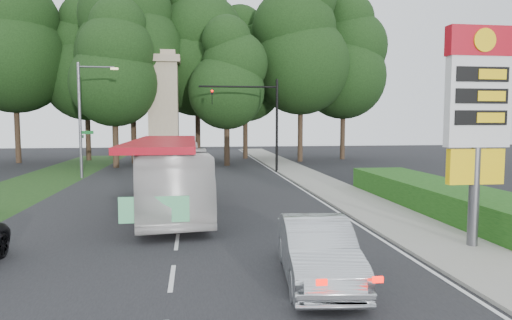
{
  "coord_description": "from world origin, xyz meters",
  "views": [
    {
      "loc": [
        0.59,
        -10.96,
        4.01
      ],
      "look_at": [
        3.43,
        9.82,
        2.2
      ],
      "focal_mm": 32.0,
      "sensor_mm": 36.0,
      "label": 1
    }
  ],
  "objects": [
    {
      "name": "ground",
      "position": [
        0.0,
        0.0,
        0.0
      ],
      "size": [
        120.0,
        120.0,
        0.0
      ],
      "primitive_type": "plane",
      "color": "black",
      "rests_on": "ground"
    },
    {
      "name": "tree_monument_right",
      "position": [
        3.5,
        29.5,
        8.01
      ],
      "size": [
        6.72,
        6.72,
        13.2
      ],
      "color": "#2D2116",
      "rests_on": "ground"
    },
    {
      "name": "traffic_signal_mast",
      "position": [
        5.68,
        24.0,
        4.67
      ],
      "size": [
        6.1,
        0.35,
        7.2
      ],
      "color": "black",
      "rests_on": "ground"
    },
    {
      "name": "sidewalk_right",
      "position": [
        8.5,
        12.0,
        0.06
      ],
      "size": [
        3.0,
        80.0,
        0.12
      ],
      "primitive_type": "cube",
      "color": "gray",
      "rests_on": "ground"
    },
    {
      "name": "road_surface",
      "position": [
        0.0,
        12.0,
        0.01
      ],
      "size": [
        14.0,
        80.0,
        0.02
      ],
      "primitive_type": "cube",
      "color": "black",
      "rests_on": "ground"
    },
    {
      "name": "transit_bus",
      "position": [
        -0.71,
        9.49,
        1.58
      ],
      "size": [
        4.07,
        11.6,
        3.16
      ],
      "primitive_type": "imported",
      "rotation": [
        0.0,
        0.0,
        0.13
      ],
      "color": "silver",
      "rests_on": "ground"
    },
    {
      "name": "tree_west_mid",
      "position": [
        -16.0,
        35.0,
        11.69
      ],
      "size": [
        9.8,
        9.8,
        19.25
      ],
      "color": "#2D2116",
      "rests_on": "ground"
    },
    {
      "name": "grass_verge_left",
      "position": [
        -9.5,
        18.0,
        0.01
      ],
      "size": [
        5.0,
        50.0,
        0.02
      ],
      "primitive_type": "cube",
      "color": "#193814",
      "rests_on": "ground"
    },
    {
      "name": "tree_east_near",
      "position": [
        6.0,
        37.0,
        9.68
      ],
      "size": [
        8.12,
        8.12,
        15.95
      ],
      "color": "#2D2116",
      "rests_on": "ground"
    },
    {
      "name": "tree_center_right",
      "position": [
        1.0,
        35.0,
        11.02
      ],
      "size": [
        9.24,
        9.24,
        18.15
      ],
      "color": "#2D2116",
      "rests_on": "ground"
    },
    {
      "name": "tree_east_mid",
      "position": [
        11.0,
        33.0,
        11.35
      ],
      "size": [
        9.52,
        9.52,
        18.7
      ],
      "color": "#2D2116",
      "rests_on": "ground"
    },
    {
      "name": "tree_far_east",
      "position": [
        16.0,
        35.0,
        10.35
      ],
      "size": [
        8.68,
        8.68,
        17.05
      ],
      "color": "#2D2116",
      "rests_on": "ground"
    },
    {
      "name": "tree_monument_left",
      "position": [
        -6.0,
        29.0,
        8.68
      ],
      "size": [
        7.28,
        7.28,
        14.3
      ],
      "color": "#2D2116",
      "rests_on": "ground"
    },
    {
      "name": "sedan_silver",
      "position": [
        3.61,
        -0.14,
        0.78
      ],
      "size": [
        2.12,
        4.86,
        1.55
      ],
      "primitive_type": "imported",
      "rotation": [
        0.0,
        0.0,
        -0.1
      ],
      "color": "#B5B9BE",
      "rests_on": "ground"
    },
    {
      "name": "monument",
      "position": [
        -2.0,
        30.0,
        5.1
      ],
      "size": [
        3.0,
        3.0,
        10.05
      ],
      "color": "tan",
      "rests_on": "ground"
    },
    {
      "name": "tree_west_near",
      "position": [
        -10.0,
        37.0,
        10.02
      ],
      "size": [
        8.4,
        8.4,
        16.5
      ],
      "color": "#2D2116",
      "rests_on": "ground"
    },
    {
      "name": "streetlight_signs",
      "position": [
        -6.99,
        22.01,
        4.44
      ],
      "size": [
        2.75,
        0.98,
        8.0
      ],
      "color": "#59595E",
      "rests_on": "ground"
    },
    {
      "name": "tree_center_left",
      "position": [
        -5.0,
        33.0,
        12.02
      ],
      "size": [
        10.08,
        10.08,
        19.8
      ],
      "color": "#2D2116",
      "rests_on": "ground"
    },
    {
      "name": "hedge",
      "position": [
        11.5,
        8.0,
        0.6
      ],
      "size": [
        3.0,
        14.0,
        1.2
      ],
      "primitive_type": "cube",
      "color": "#174512",
      "rests_on": "ground"
    },
    {
      "name": "gas_station_pylon",
      "position": [
        9.2,
        1.99,
        4.45
      ],
      "size": [
        2.1,
        0.45,
        6.85
      ],
      "color": "#59595E",
      "rests_on": "ground"
    }
  ]
}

